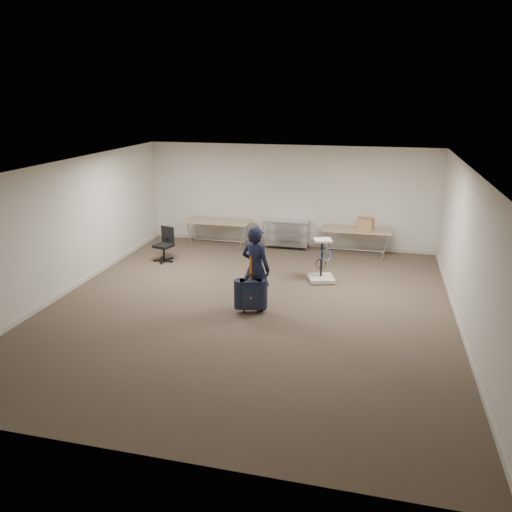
# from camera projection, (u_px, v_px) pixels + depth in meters

# --- Properties ---
(ground) EXTENTS (9.00, 9.00, 0.00)m
(ground) POSITION_uv_depth(u_px,v_px,m) (249.00, 307.00, 10.06)
(ground) COLOR #483A2B
(ground) RESTS_ON ground
(room_shell) EXTENTS (8.00, 9.00, 9.00)m
(room_shell) POSITION_uv_depth(u_px,v_px,m) (264.00, 281.00, 11.32)
(room_shell) COLOR beige
(room_shell) RESTS_ON ground
(folding_table_left) EXTENTS (1.80, 0.75, 0.73)m
(folding_table_left) POSITION_uv_depth(u_px,v_px,m) (218.00, 222.00, 13.92)
(folding_table_left) COLOR #977A5C
(folding_table_left) RESTS_ON ground
(folding_table_right) EXTENTS (1.80, 0.75, 0.73)m
(folding_table_right) POSITION_uv_depth(u_px,v_px,m) (356.00, 231.00, 13.07)
(folding_table_right) COLOR #977A5C
(folding_table_right) RESTS_ON ground
(wire_shelf) EXTENTS (1.22, 0.47, 0.80)m
(wire_shelf) POSITION_uv_depth(u_px,v_px,m) (287.00, 233.00, 13.80)
(wire_shelf) COLOR silver
(wire_shelf) RESTS_ON ground
(person) EXTENTS (0.71, 0.58, 1.69)m
(person) POSITION_uv_depth(u_px,v_px,m) (256.00, 268.00, 9.74)
(person) COLOR black
(person) RESTS_ON ground
(suitcase) EXTENTS (0.47, 0.35, 1.15)m
(suitcase) POSITION_uv_depth(u_px,v_px,m) (251.00, 294.00, 9.69)
(suitcase) COLOR black
(suitcase) RESTS_ON ground
(office_chair) EXTENTS (0.53, 0.53, 0.88)m
(office_chair) POSITION_uv_depth(u_px,v_px,m) (165.00, 251.00, 12.76)
(office_chair) COLOR black
(office_chair) RESTS_ON ground
(equipment_cart) EXTENTS (0.68, 0.68, 1.00)m
(equipment_cart) POSITION_uv_depth(u_px,v_px,m) (322.00, 270.00, 11.37)
(equipment_cart) COLOR beige
(equipment_cart) RESTS_ON ground
(cardboard_box) EXTENTS (0.44, 0.36, 0.30)m
(cardboard_box) POSITION_uv_depth(u_px,v_px,m) (365.00, 224.00, 12.98)
(cardboard_box) COLOR olive
(cardboard_box) RESTS_ON folding_table_right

